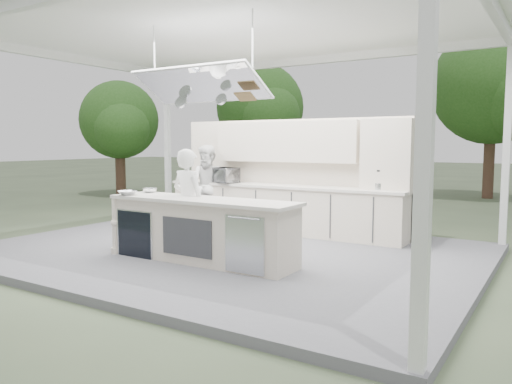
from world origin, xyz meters
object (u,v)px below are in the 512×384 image
Objects in this scene: demo_island at (201,230)px; back_counter at (281,208)px; sous_chef at (209,187)px; head_chef at (188,202)px.

back_counter is (-0.18, 2.81, 0.00)m from demo_island.
back_counter is at bearing 93.63° from demo_island.
demo_island is 3.03m from sous_chef.
head_chef is 0.97× the size of sous_chef.
demo_island is at bearing -86.37° from back_counter.
demo_island is 0.59m from head_chef.
sous_chef is (-1.54, -0.35, 0.39)m from back_counter.
sous_chef reaches higher than head_chef.
back_counter is 1.63m from sous_chef.
head_chef is (-0.23, -2.60, 0.36)m from back_counter.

